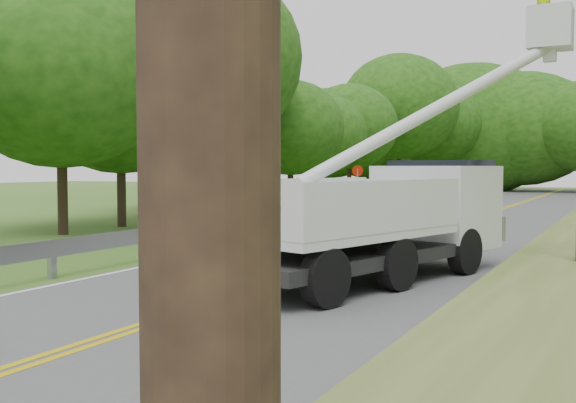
% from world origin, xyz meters
% --- Properties ---
extents(ground, '(140.00, 140.00, 0.00)m').
position_xyz_m(ground, '(0.00, 0.00, 0.00)').
color(ground, '#3A5F1F').
rests_on(ground, ground).
extents(road, '(7.20, 96.00, 0.03)m').
position_xyz_m(road, '(0.00, 14.00, 0.01)').
color(road, '#515154').
rests_on(road, ground).
extents(guardrail, '(0.18, 48.00, 0.77)m').
position_xyz_m(guardrail, '(-4.02, 14.91, 0.55)').
color(guardrail, gray).
rests_on(guardrail, ground).
extents(treeline_left, '(11.25, 56.49, 11.22)m').
position_xyz_m(treeline_left, '(-10.68, 28.85, 5.91)').
color(treeline_left, '#332319').
rests_on(treeline_left, ground).
extents(treeline_horizon, '(56.10, 13.75, 12.17)m').
position_xyz_m(treeline_horizon, '(0.51, 56.22, 5.50)').
color(treeline_horizon, '#18400E').
rests_on(treeline_horizon, ground).
extents(bucket_truck, '(5.17, 6.89, 6.48)m').
position_xyz_m(bucket_truck, '(1.93, 7.56, 1.50)').
color(bucket_truck, black).
rests_on(bucket_truck, road).
extents(suv_silver, '(4.17, 6.21, 1.58)m').
position_xyz_m(suv_silver, '(-1.41, 14.65, 0.81)').
color(suv_silver, '#A5A8AC').
rests_on(suv_silver, road).
extents(suv_darkgrey, '(2.59, 5.39, 1.51)m').
position_xyz_m(suv_darkgrey, '(-2.46, 25.90, 0.78)').
color(suv_darkgrey, '#35393C').
rests_on(suv_darkgrey, road).
extents(stop_sign_permanent, '(0.47, 0.11, 2.23)m').
position_xyz_m(stop_sign_permanent, '(-4.19, 20.30, 1.45)').
color(stop_sign_permanent, gray).
rests_on(stop_sign_permanent, ground).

